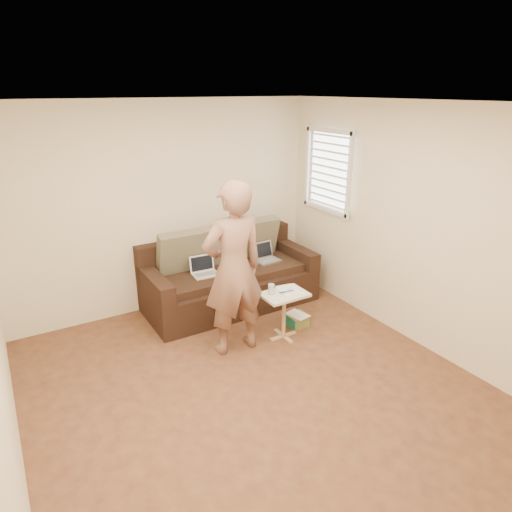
# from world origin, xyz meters

# --- Properties ---
(floor) EXTENTS (4.50, 4.50, 0.00)m
(floor) POSITION_xyz_m (0.00, 0.00, 0.00)
(floor) COLOR #4F2A1D
(floor) RESTS_ON ground
(ceiling) EXTENTS (4.50, 4.50, 0.00)m
(ceiling) POSITION_xyz_m (0.00, 0.00, 2.60)
(ceiling) COLOR white
(ceiling) RESTS_ON wall_back
(wall_back) EXTENTS (4.00, 0.00, 4.00)m
(wall_back) POSITION_xyz_m (0.00, 2.25, 1.30)
(wall_back) COLOR beige
(wall_back) RESTS_ON ground
(wall_right) EXTENTS (0.00, 4.50, 4.50)m
(wall_right) POSITION_xyz_m (2.00, 0.00, 1.30)
(wall_right) COLOR beige
(wall_right) RESTS_ON ground
(window_blinds) EXTENTS (0.12, 0.88, 1.08)m
(window_blinds) POSITION_xyz_m (1.95, 1.50, 1.70)
(window_blinds) COLOR white
(window_blinds) RESTS_ON wall_right
(sofa) EXTENTS (2.20, 0.95, 0.85)m
(sofa) POSITION_xyz_m (0.64, 1.77, 0.42)
(sofa) COLOR black
(sofa) RESTS_ON ground
(pillow_left) EXTENTS (0.55, 0.29, 0.57)m
(pillow_left) POSITION_xyz_m (0.04, 1.97, 0.79)
(pillow_left) COLOR #625D48
(pillow_left) RESTS_ON sofa
(pillow_mid) EXTENTS (0.55, 0.27, 0.57)m
(pillow_mid) POSITION_xyz_m (0.59, 1.98, 0.79)
(pillow_mid) COLOR #705850
(pillow_mid) RESTS_ON sofa
(pillow_right) EXTENTS (0.55, 0.28, 0.57)m
(pillow_right) POSITION_xyz_m (1.19, 2.00, 0.79)
(pillow_right) COLOR #625D48
(pillow_right) RESTS_ON sofa
(laptop_silver) EXTENTS (0.35, 0.27, 0.22)m
(laptop_silver) POSITION_xyz_m (1.19, 1.73, 0.52)
(laptop_silver) COLOR #B7BABC
(laptop_silver) RESTS_ON sofa
(laptop_white) EXTENTS (0.33, 0.25, 0.23)m
(laptop_white) POSITION_xyz_m (0.27, 1.73, 0.52)
(laptop_white) COLOR white
(laptop_white) RESTS_ON sofa
(person) EXTENTS (0.70, 0.48, 1.88)m
(person) POSITION_xyz_m (0.18, 0.81, 0.94)
(person) COLOR brown
(person) RESTS_ON ground
(side_table) EXTENTS (0.50, 0.35, 0.55)m
(side_table) POSITION_xyz_m (0.77, 0.73, 0.28)
(side_table) COLOR silver
(side_table) RESTS_ON ground
(drinking_glass) EXTENTS (0.07, 0.07, 0.12)m
(drinking_glass) POSITION_xyz_m (0.63, 0.79, 0.61)
(drinking_glass) COLOR silver
(drinking_glass) RESTS_ON side_table
(scissors) EXTENTS (0.20, 0.15, 0.02)m
(scissors) POSITION_xyz_m (0.81, 0.75, 0.56)
(scissors) COLOR silver
(scissors) RESTS_ON side_table
(paper_on_table) EXTENTS (0.25, 0.33, 0.00)m
(paper_on_table) POSITION_xyz_m (0.86, 0.78, 0.56)
(paper_on_table) COLOR white
(paper_on_table) RESTS_ON side_table
(striped_box) EXTENTS (0.24, 0.24, 0.15)m
(striped_box) POSITION_xyz_m (1.06, 0.87, 0.07)
(striped_box) COLOR orange
(striped_box) RESTS_ON ground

